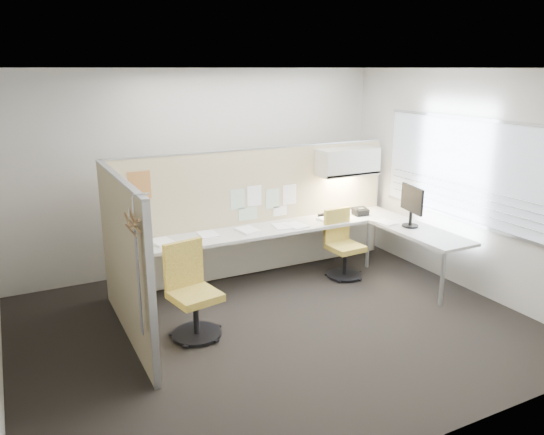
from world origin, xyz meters
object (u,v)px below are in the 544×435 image
monitor (412,204)px  phone (360,212)px  desk (297,236)px  chair_right (342,246)px  chair_left (192,294)px

monitor → phone: monitor is taller
desk → monitor: bearing=-26.3°
chair_right → monitor: (0.77, -0.47, 0.62)m
chair_right → monitor: 1.09m
desk → chair_left: 2.02m
chair_left → chair_right: bearing=4.9°
desk → monitor: (1.37, -0.68, 0.45)m
phone → chair_left: bearing=-156.1°
monitor → phone: bearing=29.1°
chair_left → monitor: size_ratio=1.81×
desk → chair_left: (-1.81, -0.88, -0.13)m
desk → monitor: size_ratio=7.16×
desk → phone: 1.15m
chair_left → monitor: bearing=-7.0°
chair_left → desk: bearing=15.3°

